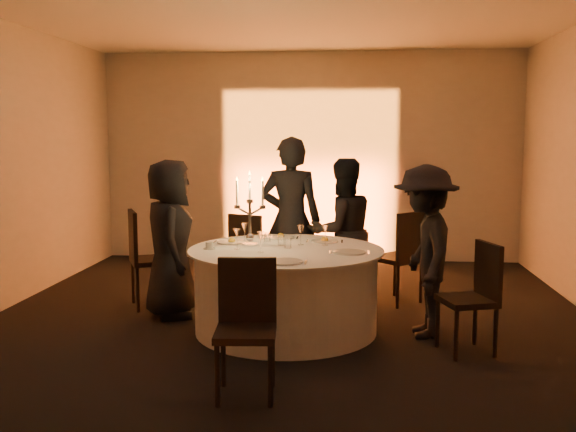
# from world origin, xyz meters

# --- Properties ---
(floor) EXTENTS (7.00, 7.00, 0.00)m
(floor) POSITION_xyz_m (0.00, 0.00, 0.00)
(floor) COLOR black
(floor) RESTS_ON ground
(wall_back) EXTENTS (7.00, 0.00, 7.00)m
(wall_back) POSITION_xyz_m (0.00, 3.50, 1.50)
(wall_back) COLOR #B8B3AB
(wall_back) RESTS_ON floor
(wall_front) EXTENTS (7.00, 0.00, 7.00)m
(wall_front) POSITION_xyz_m (0.00, -3.50, 1.50)
(wall_front) COLOR #B8B3AB
(wall_front) RESTS_ON floor
(uplighter_fixture) EXTENTS (0.25, 0.12, 0.10)m
(uplighter_fixture) POSITION_xyz_m (0.00, 3.20, 0.05)
(uplighter_fixture) COLOR black
(uplighter_fixture) RESTS_ON floor
(banquet_table) EXTENTS (1.80, 1.80, 0.77)m
(banquet_table) POSITION_xyz_m (0.00, 0.00, 0.38)
(banquet_table) COLOR black
(banquet_table) RESTS_ON floor
(chair_left) EXTENTS (0.60, 0.60, 1.03)m
(chair_left) POSITION_xyz_m (-1.56, 0.68, 0.58)
(chair_left) COLOR black
(chair_left) RESTS_ON floor
(chair_back_left) EXTENTS (0.53, 0.53, 0.94)m
(chair_back_left) POSITION_xyz_m (-0.53, 1.24, 0.53)
(chair_back_left) COLOR black
(chair_back_left) RESTS_ON floor
(chair_back_right) EXTENTS (0.62, 0.62, 1.01)m
(chair_back_right) POSITION_xyz_m (1.15, 1.07, 0.57)
(chair_back_right) COLOR black
(chair_back_right) RESTS_ON floor
(chair_right) EXTENTS (0.51, 0.51, 0.93)m
(chair_right) POSITION_xyz_m (1.63, -0.46, 0.52)
(chair_right) COLOR black
(chair_right) RESTS_ON floor
(chair_front) EXTENTS (0.45, 0.45, 0.95)m
(chair_front) POSITION_xyz_m (-0.13, -1.48, 0.53)
(chair_front) COLOR black
(chair_front) RESTS_ON floor
(guest_left) EXTENTS (0.70, 0.88, 1.57)m
(guest_left) POSITION_xyz_m (-1.19, 0.36, 0.79)
(guest_left) COLOR black
(guest_left) RESTS_ON floor
(guest_back_left) EXTENTS (0.68, 0.46, 1.80)m
(guest_back_left) POSITION_xyz_m (-0.05, 1.04, 0.90)
(guest_back_left) COLOR black
(guest_back_left) RESTS_ON floor
(guest_back_right) EXTENTS (0.95, 0.87, 1.57)m
(guest_back_right) POSITION_xyz_m (0.50, 1.02, 0.78)
(guest_back_right) COLOR black
(guest_back_right) RESTS_ON floor
(guest_right) EXTENTS (0.60, 1.02, 1.55)m
(guest_right) POSITION_xyz_m (1.26, -0.04, 0.78)
(guest_right) COLOR black
(guest_right) RESTS_ON floor
(plate_left) EXTENTS (0.36, 0.28, 0.08)m
(plate_left) POSITION_xyz_m (-0.56, 0.28, 0.79)
(plate_left) COLOR silver
(plate_left) RESTS_ON banquet_table
(plate_back_left) EXTENTS (0.36, 0.28, 0.08)m
(plate_back_left) POSITION_xyz_m (-0.11, 0.62, 0.79)
(plate_back_left) COLOR silver
(plate_back_left) RESTS_ON banquet_table
(plate_back_right) EXTENTS (0.35, 0.26, 0.08)m
(plate_back_right) POSITION_xyz_m (0.34, 0.43, 0.79)
(plate_back_right) COLOR silver
(plate_back_right) RESTS_ON banquet_table
(plate_right) EXTENTS (0.36, 0.29, 0.01)m
(plate_right) POSITION_xyz_m (0.58, -0.15, 0.78)
(plate_right) COLOR silver
(plate_right) RESTS_ON banquet_table
(plate_front) EXTENTS (0.36, 0.29, 0.01)m
(plate_front) POSITION_xyz_m (0.05, -0.64, 0.78)
(plate_front) COLOR silver
(plate_front) RESTS_ON banquet_table
(coffee_cup) EXTENTS (0.11, 0.11, 0.07)m
(coffee_cup) POSITION_xyz_m (-0.70, -0.07, 0.80)
(coffee_cup) COLOR silver
(coffee_cup) RESTS_ON banquet_table
(candelabra) EXTENTS (0.30, 0.14, 0.71)m
(candelabra) POSITION_xyz_m (-0.36, 0.15, 1.02)
(candelabra) COLOR silver
(candelabra) RESTS_ON banquet_table
(wine_glass_a) EXTENTS (0.07, 0.07, 0.19)m
(wine_glass_a) POSITION_xyz_m (0.35, 0.21, 0.91)
(wine_glass_a) COLOR white
(wine_glass_a) RESTS_ON banquet_table
(wine_glass_b) EXTENTS (0.07, 0.07, 0.19)m
(wine_glass_b) POSITION_xyz_m (-0.44, 0.31, 0.91)
(wine_glass_b) COLOR white
(wine_glass_b) RESTS_ON banquet_table
(wine_glass_c) EXTENTS (0.07, 0.07, 0.19)m
(wine_glass_c) POSITION_xyz_m (-0.44, -0.07, 0.91)
(wine_glass_c) COLOR white
(wine_glass_c) RESTS_ON banquet_table
(wine_glass_d) EXTENTS (0.07, 0.07, 0.19)m
(wine_glass_d) POSITION_xyz_m (-0.21, -0.21, 0.91)
(wine_glass_d) COLOR white
(wine_glass_d) RESTS_ON banquet_table
(wine_glass_e) EXTENTS (0.07, 0.07, 0.19)m
(wine_glass_e) POSITION_xyz_m (0.12, 0.22, 0.91)
(wine_glass_e) COLOR white
(wine_glass_e) RESTS_ON banquet_table
(tumbler_a) EXTENTS (0.07, 0.07, 0.09)m
(tumbler_a) POSITION_xyz_m (0.02, 0.03, 0.82)
(tumbler_a) COLOR white
(tumbler_a) RESTS_ON banquet_table
(tumbler_b) EXTENTS (0.07, 0.07, 0.09)m
(tumbler_b) POSITION_xyz_m (-0.07, 0.20, 0.82)
(tumbler_b) COLOR white
(tumbler_b) RESTS_ON banquet_table
(tumbler_c) EXTENTS (0.07, 0.07, 0.09)m
(tumbler_c) POSITION_xyz_m (-0.22, 0.38, 0.82)
(tumbler_c) COLOR white
(tumbler_c) RESTS_ON banquet_table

